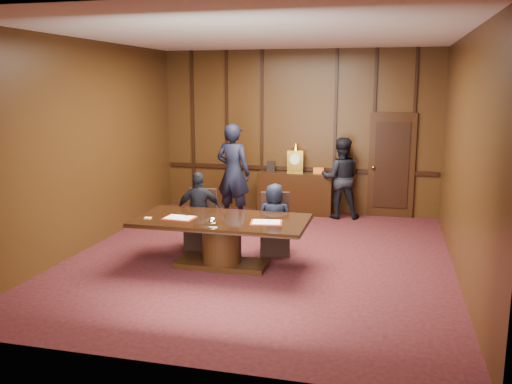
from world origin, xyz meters
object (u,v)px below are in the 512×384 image
conference_table (222,234)px  signatory_left (199,211)px  sideboard (295,191)px  signatory_right (274,219)px  witness_left (233,173)px  witness_right (341,178)px

conference_table → signatory_left: bearing=129.1°
sideboard → signatory_right: sideboard is taller
sideboard → witness_left: 1.58m
sideboard → signatory_right: (0.17, -2.96, 0.11)m
witness_left → conference_table: bearing=114.9°
conference_table → signatory_right: (0.65, 0.80, 0.08)m
sideboard → signatory_left: sideboard is taller
sideboard → conference_table: (-0.48, -3.76, 0.02)m
witness_left → witness_right: (2.09, 0.84, -0.16)m
signatory_left → witness_left: bearing=-108.6°
witness_left → sideboard: bearing=-125.5°
sideboard → witness_left: (-1.10, -1.00, 0.52)m
sideboard → conference_table: bearing=-97.2°
sideboard → signatory_left: (-1.13, -2.96, 0.18)m
signatory_right → witness_right: bearing=-113.9°
sideboard → signatory_right: 2.97m
signatory_right → witness_right: 2.93m
sideboard → witness_right: witness_right is taller
sideboard → conference_table: size_ratio=0.61×
sideboard → conference_table: 3.79m
signatory_left → witness_right: witness_right is taller
conference_table → signatory_right: signatory_right is taller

